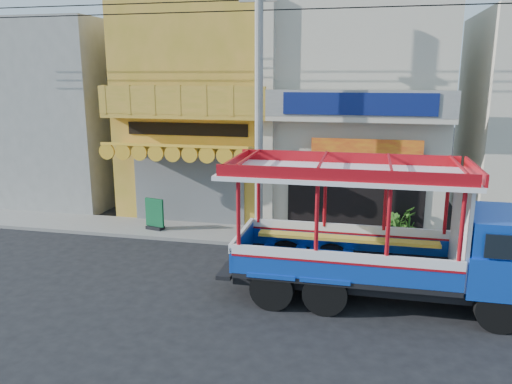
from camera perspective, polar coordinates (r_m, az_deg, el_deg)
ground at (r=13.29m, az=1.54°, el=-10.90°), size 90.00×90.00×0.00m
sidewalk at (r=16.95m, az=4.14°, el=-5.30°), size 30.00×2.00×0.12m
shophouse_left at (r=20.89m, az=-5.09°, el=9.52°), size 6.00×7.50×8.24m
shophouse_right at (r=19.93m, az=11.82°, el=9.11°), size 6.00×6.75×8.24m
party_pilaster at (r=17.15m, az=1.44°, el=8.41°), size 0.35×0.30×8.00m
filler_building_left at (r=24.00m, az=-21.37°, el=8.41°), size 6.00×6.00×7.60m
utility_pole at (r=15.54m, az=0.89°, el=11.74°), size 28.00×0.26×9.00m
songthaew_truck at (r=12.36m, az=16.60°, el=-5.00°), size 7.47×2.55×3.49m
green_sign at (r=17.93m, az=-11.50°, el=-2.75°), size 0.72×0.46×1.11m
potted_plant_a at (r=17.22m, az=15.91°, el=-3.41°), size 1.22×1.26×1.08m
potted_plant_b at (r=16.84m, az=15.43°, el=-3.97°), size 0.67×0.67×0.96m
potted_plant_c at (r=17.27m, az=17.09°, el=-3.67°), size 0.72×0.72×0.95m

